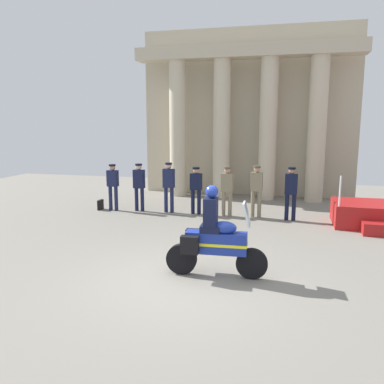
{
  "coord_description": "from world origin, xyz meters",
  "views": [
    {
      "loc": [
        1.88,
        -7.2,
        3.12
      ],
      "look_at": [
        -0.66,
        3.05,
        1.26
      ],
      "focal_mm": 36.91,
      "sensor_mm": 36.0,
      "label": 1
    }
  ],
  "objects_px": {
    "briefcase_on_ground": "(101,205)",
    "officer_in_row_2": "(169,183)",
    "officer_in_row_3": "(196,187)",
    "officer_in_row_1": "(139,183)",
    "officer_in_row_4": "(227,187)",
    "officer_in_row_6": "(291,189)",
    "officer_in_row_0": "(113,183)",
    "motorcycle_with_rider": "(213,239)",
    "officer_in_row_5": "(256,187)"
  },
  "relations": [
    {
      "from": "briefcase_on_ground",
      "to": "officer_in_row_2",
      "type": "bearing_deg",
      "value": 3.8
    },
    {
      "from": "officer_in_row_2",
      "to": "officer_in_row_3",
      "type": "relative_size",
      "value": 1.08
    },
    {
      "from": "officer_in_row_2",
      "to": "briefcase_on_ground",
      "type": "bearing_deg",
      "value": 8.79
    },
    {
      "from": "officer_in_row_1",
      "to": "officer_in_row_3",
      "type": "xyz_separation_m",
      "value": [
        2.07,
        0.02,
        -0.04
      ]
    },
    {
      "from": "officer_in_row_4",
      "to": "briefcase_on_ground",
      "type": "relative_size",
      "value": 4.64
    },
    {
      "from": "officer_in_row_1",
      "to": "briefcase_on_ground",
      "type": "relative_size",
      "value": 4.72
    },
    {
      "from": "officer_in_row_6",
      "to": "officer_in_row_1",
      "type": "bearing_deg",
      "value": 3.42
    },
    {
      "from": "officer_in_row_0",
      "to": "officer_in_row_3",
      "type": "xyz_separation_m",
      "value": [
        3.02,
        0.15,
        -0.02
      ]
    },
    {
      "from": "officer_in_row_0",
      "to": "officer_in_row_6",
      "type": "relative_size",
      "value": 0.96
    },
    {
      "from": "officer_in_row_2",
      "to": "motorcycle_with_rider",
      "type": "relative_size",
      "value": 0.84
    },
    {
      "from": "officer_in_row_4",
      "to": "briefcase_on_ground",
      "type": "bearing_deg",
      "value": 6.76
    },
    {
      "from": "officer_in_row_3",
      "to": "briefcase_on_ground",
      "type": "xyz_separation_m",
      "value": [
        -3.53,
        -0.17,
        -0.78
      ]
    },
    {
      "from": "motorcycle_with_rider",
      "to": "briefcase_on_ground",
      "type": "bearing_deg",
      "value": 131.87
    },
    {
      "from": "officer_in_row_5",
      "to": "briefcase_on_ground",
      "type": "bearing_deg",
      "value": 6.62
    },
    {
      "from": "officer_in_row_0",
      "to": "officer_in_row_4",
      "type": "bearing_deg",
      "value": -173.3
    },
    {
      "from": "officer_in_row_2",
      "to": "officer_in_row_1",
      "type": "bearing_deg",
      "value": 6.34
    },
    {
      "from": "officer_in_row_4",
      "to": "officer_in_row_3",
      "type": "bearing_deg",
      "value": 3.74
    },
    {
      "from": "officer_in_row_1",
      "to": "officer_in_row_5",
      "type": "relative_size",
      "value": 0.98
    },
    {
      "from": "officer_in_row_3",
      "to": "officer_in_row_4",
      "type": "bearing_deg",
      "value": -176.26
    },
    {
      "from": "briefcase_on_ground",
      "to": "officer_in_row_6",
      "type": "bearing_deg",
      "value": 0.0
    },
    {
      "from": "officer_in_row_1",
      "to": "briefcase_on_ground",
      "type": "xyz_separation_m",
      "value": [
        -1.46,
        -0.14,
        -0.82
      ]
    },
    {
      "from": "officer_in_row_6",
      "to": "officer_in_row_0",
      "type": "bearing_deg",
      "value": 4.81
    },
    {
      "from": "officer_in_row_0",
      "to": "motorcycle_with_rider",
      "type": "relative_size",
      "value": 0.8
    },
    {
      "from": "officer_in_row_3",
      "to": "motorcycle_with_rider",
      "type": "height_order",
      "value": "motorcycle_with_rider"
    },
    {
      "from": "officer_in_row_4",
      "to": "motorcycle_with_rider",
      "type": "distance_m",
      "value": 5.39
    },
    {
      "from": "officer_in_row_3",
      "to": "briefcase_on_ground",
      "type": "relative_size",
      "value": 4.52
    },
    {
      "from": "officer_in_row_3",
      "to": "briefcase_on_ground",
      "type": "bearing_deg",
      "value": 7.68
    },
    {
      "from": "officer_in_row_5",
      "to": "motorcycle_with_rider",
      "type": "xyz_separation_m",
      "value": [
        -0.43,
        -5.38,
        -0.23
      ]
    },
    {
      "from": "officer_in_row_3",
      "to": "motorcycle_with_rider",
      "type": "xyz_separation_m",
      "value": [
        1.63,
        -5.38,
        -0.17
      ]
    },
    {
      "from": "officer_in_row_4",
      "to": "officer_in_row_5",
      "type": "relative_size",
      "value": 0.97
    },
    {
      "from": "officer_in_row_3",
      "to": "officer_in_row_5",
      "type": "bearing_deg",
      "value": -175.2
    },
    {
      "from": "officer_in_row_0",
      "to": "officer_in_row_5",
      "type": "xyz_separation_m",
      "value": [
        5.08,
        0.14,
        0.04
      ]
    },
    {
      "from": "officer_in_row_3",
      "to": "officer_in_row_5",
      "type": "height_order",
      "value": "officer_in_row_5"
    },
    {
      "from": "officer_in_row_2",
      "to": "motorcycle_with_rider",
      "type": "xyz_separation_m",
      "value": [
        2.6,
        -5.39,
        -0.24
      ]
    },
    {
      "from": "officer_in_row_2",
      "to": "officer_in_row_4",
      "type": "relative_size",
      "value": 1.05
    },
    {
      "from": "officer_in_row_1",
      "to": "officer_in_row_6",
      "type": "height_order",
      "value": "officer_in_row_6"
    },
    {
      "from": "motorcycle_with_rider",
      "to": "briefcase_on_ground",
      "type": "distance_m",
      "value": 7.36
    },
    {
      "from": "officer_in_row_1",
      "to": "officer_in_row_4",
      "type": "xyz_separation_m",
      "value": [
        3.15,
        -0.0,
        -0.02
      ]
    },
    {
      "from": "officer_in_row_3",
      "to": "officer_in_row_1",
      "type": "bearing_deg",
      "value": 5.6
    },
    {
      "from": "officer_in_row_1",
      "to": "motorcycle_with_rider",
      "type": "height_order",
      "value": "motorcycle_with_rider"
    },
    {
      "from": "officer_in_row_0",
      "to": "officer_in_row_3",
      "type": "height_order",
      "value": "officer_in_row_0"
    },
    {
      "from": "officer_in_row_2",
      "to": "officer_in_row_6",
      "type": "height_order",
      "value": "officer_in_row_2"
    },
    {
      "from": "officer_in_row_2",
      "to": "officer_in_row_6",
      "type": "distance_m",
      "value": 4.15
    },
    {
      "from": "officer_in_row_1",
      "to": "officer_in_row_2",
      "type": "bearing_deg",
      "value": -173.66
    },
    {
      "from": "officer_in_row_6",
      "to": "briefcase_on_ground",
      "type": "height_order",
      "value": "officer_in_row_6"
    },
    {
      "from": "officer_in_row_1",
      "to": "officer_in_row_2",
      "type": "relative_size",
      "value": 0.97
    },
    {
      "from": "officer_in_row_0",
      "to": "officer_in_row_2",
      "type": "distance_m",
      "value": 2.05
    },
    {
      "from": "officer_in_row_1",
      "to": "officer_in_row_5",
      "type": "height_order",
      "value": "officer_in_row_5"
    },
    {
      "from": "officer_in_row_4",
      "to": "officer_in_row_5",
      "type": "bearing_deg",
      "value": -174.04
    },
    {
      "from": "officer_in_row_3",
      "to": "motorcycle_with_rider",
      "type": "relative_size",
      "value": 0.78
    }
  ]
}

